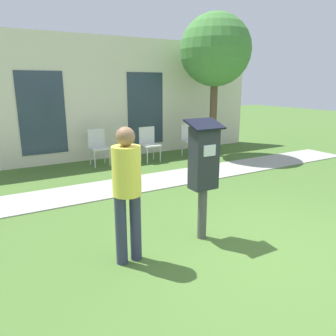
{
  "coord_description": "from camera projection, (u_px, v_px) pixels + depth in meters",
  "views": [
    {
      "loc": [
        -2.8,
        -2.57,
        2.03
      ],
      "look_at": [
        -0.92,
        0.66,
        1.05
      ],
      "focal_mm": 35.0,
      "sensor_mm": 36.0,
      "label": 1
    }
  ],
  "objects": [
    {
      "name": "outdoor_chair_left",
      "position": [
        98.0,
        144.0,
        8.21
      ],
      "size": [
        0.44,
        0.44,
        0.9
      ],
      "rotation": [
        0.0,
        0.0,
        0.07
      ],
      "color": "silver",
      "rests_on": "ground"
    },
    {
      "name": "sidewalk",
      "position": [
        142.0,
        183.0,
        6.78
      ],
      "size": [
        12.0,
        1.1,
        0.02
      ],
      "color": "#A3A099",
      "rests_on": "ground"
    },
    {
      "name": "person_standing",
      "position": [
        127.0,
        185.0,
        3.61
      ],
      "size": [
        0.32,
        0.32,
        1.58
      ],
      "rotation": [
        0.0,
        0.0,
        0.63
      ],
      "color": "#333851",
      "rests_on": "ground"
    },
    {
      "name": "parking_meter",
      "position": [
        204.0,
        165.0,
        4.17
      ],
      "size": [
        0.44,
        0.31,
        1.59
      ],
      "color": "#4C4C4C",
      "rests_on": "ground"
    },
    {
      "name": "outdoor_chair_middle",
      "position": [
        149.0,
        141.0,
        8.6
      ],
      "size": [
        0.44,
        0.44,
        0.9
      ],
      "rotation": [
        0.0,
        0.0,
        0.35
      ],
      "color": "silver",
      "rests_on": "ground"
    },
    {
      "name": "building_facade",
      "position": [
        96.0,
        99.0,
        8.66
      ],
      "size": [
        10.0,
        0.26,
        3.2
      ],
      "color": "beige",
      "rests_on": "ground"
    },
    {
      "name": "outdoor_chair_right",
      "position": [
        190.0,
        137.0,
        9.21
      ],
      "size": [
        0.44,
        0.44,
        0.9
      ],
      "rotation": [
        0.0,
        0.0,
        0.01
      ],
      "color": "silver",
      "rests_on": "ground"
    },
    {
      "name": "tree",
      "position": [
        215.0,
        51.0,
        8.7
      ],
      "size": [
        1.9,
        1.9,
        3.82
      ],
      "color": "brown",
      "rests_on": "ground"
    },
    {
      "name": "ground_plane",
      "position": [
        259.0,
        252.0,
        4.03
      ],
      "size": [
        40.0,
        40.0,
        0.0
      ],
      "primitive_type": "plane",
      "color": "#476B2D"
    }
  ]
}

